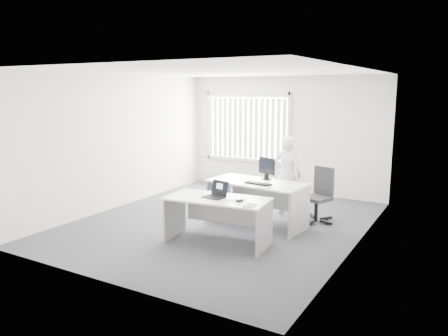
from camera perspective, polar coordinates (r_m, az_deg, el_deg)
The scene contains 18 objects.
ground at distance 8.33m, azimuth -0.30°, elevation -7.12°, with size 6.00×6.00×0.00m, color #424248.
wall_back at distance 10.71m, azimuth 7.86°, elevation 4.32°, with size 5.00×0.02×2.80m, color silver.
wall_front at distance 5.68m, azimuth -15.80°, elevation -1.20°, with size 5.00×0.02×2.80m, color silver.
wall_left at distance 9.53m, azimuth -13.41°, elevation 3.41°, with size 0.02×6.00×2.80m, color silver.
wall_right at distance 7.11m, azimuth 17.35°, elevation 0.97°, with size 0.02×6.00×2.80m, color silver.
ceiling at distance 7.96m, azimuth -0.32°, elevation 12.49°, with size 5.00×6.00×0.02m, color white.
window at distance 11.07m, azimuth 2.99°, elevation 5.38°, with size 2.32×0.06×1.76m, color beige.
blinds at distance 11.02m, azimuth 2.85°, elevation 5.20°, with size 2.20×0.10×1.50m, color white, non-canonical shape.
desk_near at distance 7.12m, azimuth -0.87°, elevation -5.57°, with size 1.73×0.95×0.76m.
desk_far at distance 8.09m, azimuth 4.28°, elevation -3.37°, with size 1.86×1.00×0.82m.
office_chair at distance 8.53m, azimuth 12.17°, elevation -4.70°, with size 0.75×0.75×1.04m.
person at distance 8.81m, azimuth 8.26°, elevation -0.92°, with size 0.58×0.38×1.60m, color silver.
laptop at distance 7.05m, azimuth -1.34°, elevation -2.87°, with size 0.33×0.30×0.26m, color black, non-canonical shape.
paper_sheet at distance 6.88m, azimuth 1.64°, elevation -4.32°, with size 0.30×0.21×0.00m, color white.
mouse at distance 6.84m, azimuth 2.06°, elevation -4.20°, with size 0.07×0.11×0.05m, color silver, non-canonical shape.
booklet at distance 6.61m, azimuth 3.43°, elevation -4.91°, with size 0.16×0.22×0.01m, color white.
keyboard at distance 7.82m, azimuth 4.47°, elevation -2.04°, with size 0.49×0.16×0.02m, color black.
monitor at distance 8.22m, azimuth 5.59°, elevation -0.06°, with size 0.42×0.12×0.42m, color black, non-canonical shape.
Camera 1 is at (4.02, -6.86, 2.49)m, focal length 35.00 mm.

